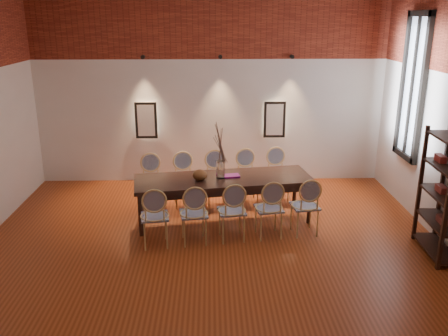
{
  "coord_description": "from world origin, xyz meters",
  "views": [
    {
      "loc": [
        0.01,
        -6.0,
        3.31
      ],
      "look_at": [
        0.2,
        1.03,
        1.05
      ],
      "focal_mm": 38.0,
      "sensor_mm": 36.0,
      "label": 1
    }
  ],
  "objects_px": {
    "chair_near_a": "(155,216)",
    "book": "(232,176)",
    "chair_far_a": "(152,183)",
    "chair_near_c": "(232,211)",
    "chair_far_d": "(247,177)",
    "chair_far_c": "(216,179)",
    "shelving_rack": "(444,196)",
    "dining_table": "(223,199)",
    "chair_far_b": "(184,181)",
    "bowl": "(200,175)",
    "vase": "(221,169)",
    "chair_near_d": "(269,208)",
    "chair_far_e": "(278,176)",
    "chair_near_e": "(305,206)",
    "chair_near_b": "(194,214)"
  },
  "relations": [
    {
      "from": "dining_table",
      "to": "chair_far_b",
      "type": "relative_size",
      "value": 3.11
    },
    {
      "from": "chair_far_d",
      "to": "chair_far_a",
      "type": "bearing_deg",
      "value": 0.0
    },
    {
      "from": "chair_near_a",
      "to": "chair_far_d",
      "type": "distance_m",
      "value": 2.31
    },
    {
      "from": "chair_near_e",
      "to": "chair_far_b",
      "type": "bearing_deg",
      "value": 139.47
    },
    {
      "from": "chair_near_c",
      "to": "chair_far_e",
      "type": "distance_m",
      "value": 1.9
    },
    {
      "from": "bowl",
      "to": "book",
      "type": "bearing_deg",
      "value": 16.98
    },
    {
      "from": "chair_near_b",
      "to": "chair_far_c",
      "type": "bearing_deg",
      "value": 68.7
    },
    {
      "from": "chair_near_e",
      "to": "chair_near_a",
      "type": "bearing_deg",
      "value": 180.0
    },
    {
      "from": "chair_near_a",
      "to": "chair_far_c",
      "type": "height_order",
      "value": "same"
    },
    {
      "from": "vase",
      "to": "shelving_rack",
      "type": "height_order",
      "value": "shelving_rack"
    },
    {
      "from": "bowl",
      "to": "book",
      "type": "height_order",
      "value": "bowl"
    },
    {
      "from": "chair_near_c",
      "to": "bowl",
      "type": "relative_size",
      "value": 3.92
    },
    {
      "from": "chair_far_a",
      "to": "bowl",
      "type": "relative_size",
      "value": 3.92
    },
    {
      "from": "chair_far_b",
      "to": "chair_far_d",
      "type": "height_order",
      "value": "same"
    },
    {
      "from": "chair_near_a",
      "to": "bowl",
      "type": "xyz_separation_m",
      "value": [
        0.66,
        0.81,
        0.37
      ]
    },
    {
      "from": "chair_far_c",
      "to": "bowl",
      "type": "bearing_deg",
      "value": 63.62
    },
    {
      "from": "chair_near_a",
      "to": "shelving_rack",
      "type": "height_order",
      "value": "shelving_rack"
    },
    {
      "from": "chair_near_a",
      "to": "chair_near_d",
      "type": "height_order",
      "value": "same"
    },
    {
      "from": "chair_near_a",
      "to": "chair_far_a",
      "type": "height_order",
      "value": "same"
    },
    {
      "from": "chair_far_d",
      "to": "bowl",
      "type": "xyz_separation_m",
      "value": [
        -0.85,
        -0.93,
        0.37
      ]
    },
    {
      "from": "chair_near_b",
      "to": "chair_far_d",
      "type": "distance_m",
      "value": 1.9
    },
    {
      "from": "dining_table",
      "to": "chair_near_c",
      "type": "bearing_deg",
      "value": -90.0
    },
    {
      "from": "chair_far_a",
      "to": "book",
      "type": "xyz_separation_m",
      "value": [
        1.4,
        -0.52,
        0.3
      ]
    },
    {
      "from": "chair_far_c",
      "to": "shelving_rack",
      "type": "distance_m",
      "value": 3.8
    },
    {
      "from": "chair_near_c",
      "to": "bowl",
      "type": "height_order",
      "value": "chair_near_c"
    },
    {
      "from": "chair_near_c",
      "to": "vase",
      "type": "xyz_separation_m",
      "value": [
        -0.16,
        0.73,
        0.43
      ]
    },
    {
      "from": "chair_near_c",
      "to": "chair_near_d",
      "type": "xyz_separation_m",
      "value": [
        0.58,
        0.09,
        0.0
      ]
    },
    {
      "from": "vase",
      "to": "chair_far_b",
      "type": "bearing_deg",
      "value": 134.06
    },
    {
      "from": "chair_far_c",
      "to": "vase",
      "type": "height_order",
      "value": "vase"
    },
    {
      "from": "chair_far_e",
      "to": "book",
      "type": "xyz_separation_m",
      "value": [
        -0.91,
        -0.86,
        0.3
      ]
    },
    {
      "from": "chair_near_a",
      "to": "chair_near_c",
      "type": "bearing_deg",
      "value": -0.0
    },
    {
      "from": "chair_near_a",
      "to": "chair_far_d",
      "type": "xyz_separation_m",
      "value": [
        1.52,
        1.74,
        0.0
      ]
    },
    {
      "from": "vase",
      "to": "book",
      "type": "distance_m",
      "value": 0.24
    },
    {
      "from": "chair_near_a",
      "to": "chair_far_d",
      "type": "height_order",
      "value": "same"
    },
    {
      "from": "book",
      "to": "chair_near_e",
      "type": "bearing_deg",
      "value": -28.94
    },
    {
      "from": "vase",
      "to": "chair_near_d",
      "type": "bearing_deg",
      "value": -41.49
    },
    {
      "from": "chair_far_d",
      "to": "chair_near_c",
      "type": "bearing_deg",
      "value": 68.7
    },
    {
      "from": "chair_near_c",
      "to": "bowl",
      "type": "distance_m",
      "value": 0.89
    },
    {
      "from": "chair_near_a",
      "to": "book",
      "type": "bearing_deg",
      "value": 30.73
    },
    {
      "from": "chair_far_a",
      "to": "book",
      "type": "relative_size",
      "value": 3.62
    },
    {
      "from": "chair_far_d",
      "to": "shelving_rack",
      "type": "relative_size",
      "value": 0.52
    },
    {
      "from": "chair_near_b",
      "to": "chair_near_d",
      "type": "distance_m",
      "value": 1.17
    },
    {
      "from": "chair_near_b",
      "to": "book",
      "type": "height_order",
      "value": "chair_near_b"
    },
    {
      "from": "chair_near_d",
      "to": "chair_far_d",
      "type": "xyz_separation_m",
      "value": [
        -0.22,
        1.48,
        0.0
      ]
    },
    {
      "from": "chair_near_a",
      "to": "chair_far_b",
      "type": "xyz_separation_m",
      "value": [
        0.36,
        1.57,
        0.0
      ]
    },
    {
      "from": "chair_far_c",
      "to": "chair_near_a",
      "type": "bearing_deg",
      "value": 52.06
    },
    {
      "from": "chair_near_c",
      "to": "chair_far_b",
      "type": "distance_m",
      "value": 1.61
    },
    {
      "from": "chair_far_a",
      "to": "chair_near_c",
      "type": "bearing_deg",
      "value": 127.94
    },
    {
      "from": "chair_far_e",
      "to": "vase",
      "type": "xyz_separation_m",
      "value": [
        -1.09,
        -0.92,
        0.43
      ]
    },
    {
      "from": "chair_near_c",
      "to": "shelving_rack",
      "type": "distance_m",
      "value": 3.05
    }
  ]
}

